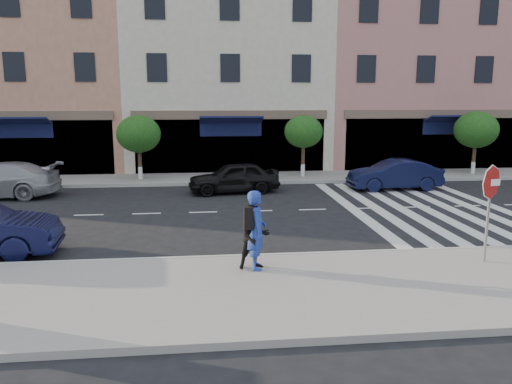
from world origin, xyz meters
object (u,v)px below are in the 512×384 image
at_px(photographer, 256,230).
at_px(car_far_mid, 234,177).
at_px(walker, 254,237).
at_px(car_far_right, 394,175).
at_px(stop_sign, 491,191).

relative_size(photographer, car_far_mid, 0.48).
height_order(photographer, walker, photographer).
relative_size(photographer, car_far_right, 0.45).
relative_size(car_far_mid, car_far_right, 0.96).
relative_size(walker, car_far_right, 0.38).
xyz_separation_m(photographer, car_far_right, (7.28, 10.09, -0.40)).
bearing_deg(walker, car_far_mid, 75.21).
distance_m(stop_sign, walker, 5.70).
bearing_deg(photographer, car_far_mid, 1.32).
height_order(stop_sign, car_far_right, stop_sign).
relative_size(stop_sign, car_far_mid, 0.61).
height_order(stop_sign, walker, stop_sign).
bearing_deg(stop_sign, car_far_mid, 106.84).
height_order(walker, car_far_mid, walker).
xyz_separation_m(car_far_mid, car_far_right, (7.17, 0.00, 0.01)).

